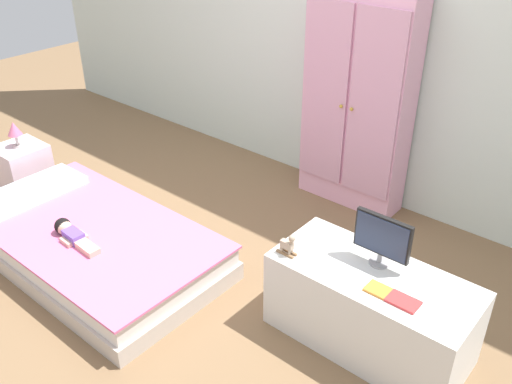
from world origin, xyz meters
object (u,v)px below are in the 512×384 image
object	(u,v)px
tv_stand	(370,308)
rocking_horse_toy	(288,245)
bed	(93,244)
wardrobe	(357,102)
nightstand	(24,169)
tv_monitor	(382,238)
doll	(69,232)
book_red	(403,301)
table_lamp	(14,130)
book_orange	(378,290)

from	to	relation	value
tv_stand	rocking_horse_toy	bearing A→B (deg)	-160.20
bed	wardrobe	xyz separation A→B (m)	(0.81, 1.65, 0.64)
nightstand	tv_monitor	world-z (taller)	tv_monitor
wardrobe	rocking_horse_toy	size ratio (longest dim) A/B	12.29
doll	tv_monitor	world-z (taller)	tv_monitor
tv_monitor	book_red	world-z (taller)	tv_monitor
nightstand	table_lamp	distance (m)	0.32
doll	tv_stand	world-z (taller)	tv_stand
wardrobe	doll	bearing A→B (deg)	-114.57
table_lamp	book_red	bearing A→B (deg)	3.76
doll	tv_stand	bearing A→B (deg)	20.39
book_orange	book_red	xyz separation A→B (m)	(0.12, 0.00, 0.00)
tv_stand	bed	bearing A→B (deg)	-163.81
table_lamp	book_red	xyz separation A→B (m)	(2.94, 0.19, -0.06)
rocking_horse_toy	book_orange	bearing A→B (deg)	5.21
tv_monitor	rocking_horse_toy	bearing A→B (deg)	-149.75
table_lamp	book_orange	world-z (taller)	table_lamp
table_lamp	tv_stand	size ratio (longest dim) A/B	0.19
doll	nightstand	xyz separation A→B (m)	(-1.09, 0.32, -0.08)
wardrobe	tv_monitor	bearing A→B (deg)	-53.45
table_lamp	rocking_horse_toy	world-z (taller)	same
doll	tv_monitor	bearing A→B (deg)	23.01
book_orange	bed	bearing A→B (deg)	-167.70
doll	tv_stand	distance (m)	1.76
bed	nightstand	xyz separation A→B (m)	(-1.09, 0.18, 0.07)
tv_monitor	book_red	bearing A→B (deg)	-39.06
nightstand	book_red	size ratio (longest dim) A/B	2.64
doll	book_red	world-z (taller)	book_red
wardrobe	tv_stand	world-z (taller)	wardrobe
rocking_horse_toy	book_orange	world-z (taller)	rocking_horse_toy
bed	book_red	world-z (taller)	book_red
nightstand	book_red	distance (m)	2.95
bed	tv_monitor	distance (m)	1.78
tv_stand	book_red	distance (m)	0.32
tv_stand	book_red	xyz separation A→B (m)	(0.20, -0.10, 0.23)
doll	rocking_horse_toy	world-z (taller)	rocking_horse_toy
tv_stand	tv_monitor	size ratio (longest dim) A/B	3.45
nightstand	table_lamp	bearing A→B (deg)	0.00
doll	table_lamp	size ratio (longest dim) A/B	2.08
tv_stand	rocking_horse_toy	world-z (taller)	rocking_horse_toy
doll	nightstand	bearing A→B (deg)	163.76
table_lamp	tv_stand	world-z (taller)	table_lamp
nightstand	book_red	world-z (taller)	book_red
bed	tv_stand	xyz separation A→B (m)	(1.65, 0.48, 0.10)
table_lamp	book_orange	xyz separation A→B (m)	(2.81, 0.19, -0.06)
doll	book_red	bearing A→B (deg)	15.44
bed	wardrobe	world-z (taller)	wardrobe
doll	tv_monitor	xyz separation A→B (m)	(1.63, 0.69, 0.32)
bed	doll	size ratio (longest dim) A/B	4.23
tv_monitor	doll	bearing A→B (deg)	-156.99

